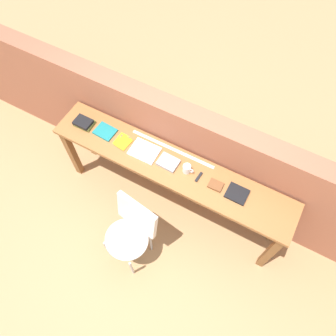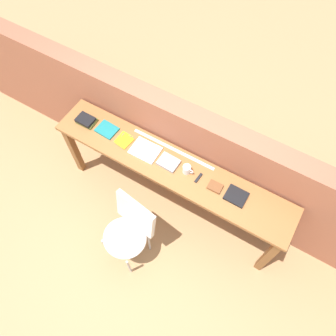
{
  "view_description": "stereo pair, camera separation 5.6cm",
  "coord_description": "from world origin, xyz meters",
  "views": [
    {
      "loc": [
        0.73,
        -1.09,
        3.58
      ],
      "look_at": [
        0.0,
        0.25,
        0.9
      ],
      "focal_mm": 35.0,
      "sensor_mm": 36.0,
      "label": 1
    },
    {
      "loc": [
        0.78,
        -1.06,
        3.58
      ],
      "look_at": [
        0.0,
        0.25,
        0.9
      ],
      "focal_mm": 35.0,
      "sensor_mm": 36.0,
      "label": 2
    }
  ],
  "objects": [
    {
      "name": "ground_plane",
      "position": [
        0.0,
        0.0,
        0.0
      ],
      "size": [
        40.0,
        40.0,
        0.0
      ],
      "primitive_type": "plane",
      "color": "tan"
    },
    {
      "name": "brick_wall_back",
      "position": [
        0.0,
        0.64,
        0.66
      ],
      "size": [
        6.0,
        0.2,
        1.31
      ],
      "primitive_type": "cube",
      "color": "#9E5B42",
      "rests_on": "ground"
    },
    {
      "name": "sideboard",
      "position": [
        0.0,
        0.3,
        0.74
      ],
      "size": [
        2.5,
        0.44,
        0.88
      ],
      "color": "#996033",
      "rests_on": "ground"
    },
    {
      "name": "chair_white_moulded",
      "position": [
        -0.08,
        -0.36,
        0.53
      ],
      "size": [
        0.5,
        0.51,
        0.89
      ],
      "color": "silver",
      "rests_on": "ground"
    },
    {
      "name": "book_stack_leftmost",
      "position": [
        -1.01,
        0.3,
        0.91
      ],
      "size": [
        0.19,
        0.15,
        0.06
      ],
      "color": "olive",
      "rests_on": "sideboard"
    },
    {
      "name": "magazine_cycling",
      "position": [
        -0.77,
        0.32,
        0.89
      ],
      "size": [
        0.21,
        0.18,
        0.02
      ],
      "primitive_type": "cube",
      "rotation": [
        0.0,
        0.0,
        -0.06
      ],
      "color": "#19757A",
      "rests_on": "sideboard"
    },
    {
      "name": "pamphlet_pile_colourful",
      "position": [
        -0.54,
        0.31,
        0.88
      ],
      "size": [
        0.17,
        0.18,
        0.01
      ],
      "color": "yellow",
      "rests_on": "sideboard"
    },
    {
      "name": "book_open_centre",
      "position": [
        -0.3,
        0.31,
        0.89
      ],
      "size": [
        0.28,
        0.22,
        0.02
      ],
      "primitive_type": "cube",
      "rotation": [
        0.0,
        0.0,
        0.01
      ],
      "color": "white",
      "rests_on": "sideboard"
    },
    {
      "name": "book_grey_hardcover",
      "position": [
        -0.03,
        0.31,
        0.9
      ],
      "size": [
        0.2,
        0.16,
        0.03
      ],
      "primitive_type": "cube",
      "rotation": [
        0.0,
        0.0,
        -0.04
      ],
      "color": "#9E9EA3",
      "rests_on": "sideboard"
    },
    {
      "name": "mug",
      "position": [
        0.17,
        0.32,
        0.92
      ],
      "size": [
        0.11,
        0.08,
        0.09
      ],
      "color": "white",
      "rests_on": "sideboard"
    },
    {
      "name": "multitool_folded",
      "position": [
        0.29,
        0.31,
        0.89
      ],
      "size": [
        0.03,
        0.11,
        0.02
      ],
      "primitive_type": "cube",
      "rotation": [
        0.0,
        0.0,
        -0.08
      ],
      "color": "black",
      "rests_on": "sideboard"
    },
    {
      "name": "leather_journal_brown",
      "position": [
        0.47,
        0.3,
        0.89
      ],
      "size": [
        0.13,
        0.1,
        0.02
      ],
      "primitive_type": "cube",
      "rotation": [
        0.0,
        0.0,
        0.02
      ],
      "color": "brown",
      "rests_on": "sideboard"
    },
    {
      "name": "book_repair_rightmost",
      "position": [
        0.68,
        0.32,
        0.89
      ],
      "size": [
        0.19,
        0.17,
        0.02
      ],
      "primitive_type": "cube",
      "rotation": [
        0.0,
        0.0,
        -0.01
      ],
      "color": "black",
      "rests_on": "sideboard"
    },
    {
      "name": "ruler_metal_back_edge",
      "position": [
        -0.07,
        0.47,
        0.88
      ],
      "size": [
        0.9,
        0.03,
        0.0
      ],
      "primitive_type": "cube",
      "color": "silver",
      "rests_on": "sideboard"
    }
  ]
}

